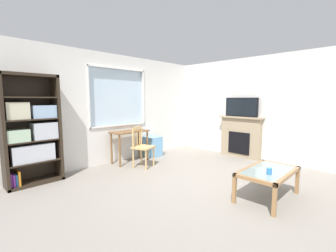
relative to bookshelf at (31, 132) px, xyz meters
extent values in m
cube|color=gray|center=(1.92, -2.23, -0.94)|extent=(6.02, 5.94, 0.02)
cube|color=silver|center=(1.92, 0.24, -0.50)|extent=(5.02, 0.12, 0.86)
cube|color=silver|center=(1.92, 0.24, 1.46)|extent=(5.02, 0.12, 0.31)
cube|color=silver|center=(0.29, 0.24, 0.62)|extent=(1.76, 0.12, 1.37)
cube|color=silver|center=(3.56, 0.24, 0.62)|extent=(1.73, 0.12, 1.37)
cube|color=silver|center=(1.93, 0.25, 0.62)|extent=(1.52, 0.02, 1.37)
cube|color=white|center=(1.93, 0.18, -0.05)|extent=(1.58, 0.06, 0.03)
cube|color=white|center=(1.93, 0.18, 1.30)|extent=(1.58, 0.06, 0.03)
cube|color=white|center=(1.17, 0.18, 0.62)|extent=(0.03, 0.06, 1.37)
cube|color=white|center=(2.69, 0.18, 0.62)|extent=(0.03, 0.06, 1.37)
cube|color=silver|center=(4.49, -2.23, 0.35)|extent=(0.12, 5.14, 2.54)
cube|color=#2D2319|center=(-0.42, -0.01, 0.04)|extent=(0.05, 0.38, 1.94)
cube|color=#2D2319|center=(0.43, -0.01, 0.04)|extent=(0.05, 0.38, 1.94)
cube|color=#2D2319|center=(0.00, -0.01, 0.99)|extent=(0.90, 0.38, 0.05)
cube|color=#2D2319|center=(0.00, -0.01, -0.90)|extent=(0.90, 0.38, 0.05)
cube|color=#2D2319|center=(0.00, 0.17, 0.04)|extent=(0.90, 0.02, 1.94)
cube|color=#2D2319|center=(0.00, -0.01, -0.52)|extent=(0.85, 0.36, 0.02)
cube|color=#2D2319|center=(0.00, -0.01, -0.15)|extent=(0.85, 0.36, 0.02)
cube|color=#2D2319|center=(0.00, -0.01, 0.23)|extent=(0.85, 0.36, 0.02)
cube|color=#2D2319|center=(0.00, -0.01, 0.61)|extent=(0.85, 0.36, 0.02)
cube|color=silver|center=(-0.01, -0.02, -0.36)|extent=(0.67, 0.29, 0.30)
cube|color=#B7D6B2|center=(-0.22, -0.02, -0.03)|extent=(0.33, 0.33, 0.21)
cube|color=silver|center=(0.20, -0.02, 0.01)|extent=(0.39, 0.32, 0.30)
cube|color=beige|center=(-0.20, -0.02, 0.39)|extent=(0.34, 0.27, 0.28)
cube|color=#9EBCDB|center=(0.20, -0.02, 0.36)|extent=(0.38, 0.30, 0.23)
cube|color=purple|center=(-0.37, -0.03, -0.76)|extent=(0.03, 0.21, 0.23)
cube|color=purple|center=(-0.34, -0.03, -0.77)|extent=(0.03, 0.25, 0.21)
cube|color=#286BB2|center=(-0.30, -0.03, -0.78)|extent=(0.03, 0.21, 0.20)
cube|color=orange|center=(-0.26, -0.03, -0.75)|extent=(0.03, 0.28, 0.25)
cube|color=brown|center=(2.03, -0.11, -0.18)|extent=(0.90, 0.44, 0.03)
cylinder|color=brown|center=(1.63, -0.28, -0.56)|extent=(0.04, 0.04, 0.73)
cylinder|color=brown|center=(2.43, -0.28, -0.56)|extent=(0.04, 0.04, 0.73)
cylinder|color=brown|center=(1.63, 0.06, -0.56)|extent=(0.04, 0.04, 0.73)
cylinder|color=brown|center=(2.43, 0.06, -0.56)|extent=(0.04, 0.04, 0.73)
cube|color=tan|center=(1.99, -0.66, -0.48)|extent=(0.53, 0.52, 0.04)
cylinder|color=tan|center=(1.88, -0.87, -0.71)|extent=(0.04, 0.04, 0.43)
cylinder|color=tan|center=(2.20, -0.75, -0.71)|extent=(0.04, 0.04, 0.43)
cylinder|color=tan|center=(1.78, -0.56, -0.71)|extent=(0.04, 0.04, 0.43)
cylinder|color=tan|center=(2.10, -0.45, -0.71)|extent=(0.04, 0.04, 0.43)
cylinder|color=tan|center=(1.78, -0.56, -0.25)|extent=(0.04, 0.04, 0.45)
cylinder|color=tan|center=(2.10, -0.45, -0.25)|extent=(0.04, 0.04, 0.45)
cube|color=tan|center=(1.94, -0.51, -0.06)|extent=(0.35, 0.15, 0.06)
cylinder|color=tan|center=(1.84, -0.54, -0.28)|extent=(0.02, 0.02, 0.35)
cylinder|color=tan|center=(1.94, -0.51, -0.28)|extent=(0.02, 0.02, 0.35)
cylinder|color=tan|center=(2.04, -0.47, -0.28)|extent=(0.02, 0.02, 0.35)
cube|color=#72ADDB|center=(2.81, -0.06, -0.67)|extent=(0.35, 0.40, 0.52)
cube|color=tan|center=(4.34, -1.77, -0.42)|extent=(0.18, 1.04, 1.02)
cube|color=black|center=(4.24, -1.77, -0.55)|extent=(0.03, 0.57, 0.56)
cube|color=tan|center=(4.32, -1.77, 0.11)|extent=(0.26, 1.14, 0.04)
cube|color=black|center=(4.32, -1.77, 0.37)|extent=(0.05, 0.86, 0.48)
cube|color=black|center=(4.29, -1.77, 0.37)|extent=(0.01, 0.81, 0.43)
cube|color=#8C9E99|center=(2.29, -3.24, -0.49)|extent=(0.96, 0.51, 0.02)
cube|color=#A37547|center=(2.29, -3.52, -0.51)|extent=(1.06, 0.05, 0.05)
cube|color=#A37547|center=(2.29, -2.96, -0.51)|extent=(1.06, 0.05, 0.05)
cube|color=#A37547|center=(1.78, -3.24, -0.51)|extent=(0.05, 0.61, 0.05)
cube|color=#A37547|center=(2.79, -3.24, -0.51)|extent=(0.05, 0.61, 0.05)
cube|color=#A37547|center=(1.78, -3.52, -0.73)|extent=(0.05, 0.05, 0.39)
cube|color=#A37547|center=(2.79, -3.52, -0.73)|extent=(0.05, 0.05, 0.39)
cube|color=#A37547|center=(1.78, -2.96, -0.73)|extent=(0.05, 0.05, 0.39)
cube|color=#A37547|center=(2.79, -2.96, -0.73)|extent=(0.05, 0.05, 0.39)
cylinder|color=#337FD6|center=(2.10, -3.33, -0.44)|extent=(0.07, 0.07, 0.09)
camera|label=1|loc=(-1.15, -4.47, 0.58)|focal=24.23mm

